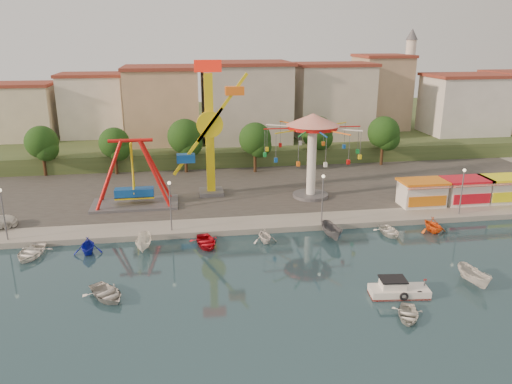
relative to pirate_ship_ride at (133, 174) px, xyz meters
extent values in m
plane|color=#143139|center=(12.32, -21.69, -4.39)|extent=(200.00, 200.00, 0.00)
cube|color=#9E998E|center=(12.32, 40.31, -4.09)|extent=(200.00, 100.00, 0.60)
cube|color=#4C4944|center=(12.32, 8.31, -3.79)|extent=(90.00, 28.00, 0.01)
cube|color=#384C26|center=(12.32, 45.31, -2.89)|extent=(200.00, 60.00, 3.00)
cube|color=#59595E|center=(0.00, 0.00, -3.64)|extent=(10.00, 5.00, 0.30)
cube|color=#124AA0|center=(0.00, 0.00, -2.19)|extent=(4.50, 1.40, 1.00)
cylinder|color=red|center=(0.00, 0.00, 4.01)|extent=(5.00, 0.40, 0.40)
cube|color=#59595E|center=(9.22, 3.01, -3.54)|extent=(3.00, 3.00, 0.50)
cube|color=yellow|center=(9.22, 3.01, 3.71)|extent=(1.00, 1.00, 15.00)
cube|color=red|center=(9.22, 3.01, 12.01)|extent=(3.20, 0.50, 1.40)
cylinder|color=yellow|center=(9.22, 2.21, 5.21)|extent=(3.20, 0.50, 3.20)
cube|color=yellow|center=(10.73, 2.01, 7.20)|extent=(6.32, 0.35, 8.18)
cube|color=orange|center=(12.23, 2.01, 9.19)|extent=(2.20, 1.20, 1.00)
cylinder|color=#59595E|center=(21.36, -0.03, -3.59)|extent=(4.40, 4.40, 0.40)
cylinder|color=white|center=(21.36, -0.03, 0.71)|extent=(1.10, 1.10, 9.00)
cylinder|color=red|center=(21.36, -0.03, 5.01)|extent=(6.00, 6.00, 0.50)
cone|color=red|center=(21.36, -0.03, 5.91)|extent=(6.40, 6.40, 1.40)
cube|color=white|center=(33.44, -5.19, -2.39)|extent=(5.00, 3.00, 2.80)
cube|color=orange|center=(33.44, -5.19, -0.84)|extent=(5.40, 3.40, 0.25)
cube|color=red|center=(33.44, -6.89, -1.19)|extent=(5.00, 0.77, 0.43)
cube|color=white|center=(38.98, -5.19, -2.39)|extent=(5.00, 3.00, 2.80)
cube|color=red|center=(38.98, -5.19, -0.84)|extent=(5.40, 3.40, 0.25)
cube|color=red|center=(38.98, -6.89, -1.19)|extent=(5.00, 0.77, 0.43)
cube|color=white|center=(43.89, -5.19, -2.39)|extent=(5.00, 3.00, 2.80)
cube|color=yellow|center=(43.89, -5.19, -0.84)|extent=(5.40, 3.40, 0.25)
cylinder|color=#59595E|center=(-11.68, -8.69, -1.29)|extent=(0.14, 0.14, 5.00)
cylinder|color=#59595E|center=(4.32, -8.69, -1.29)|extent=(0.14, 0.14, 5.00)
cylinder|color=#59595E|center=(20.32, -8.69, -1.29)|extent=(0.14, 0.14, 5.00)
cylinder|color=#59595E|center=(36.32, -8.69, -1.29)|extent=(0.14, 0.14, 5.00)
cylinder|color=#382314|center=(-13.68, 15.29, -2.00)|extent=(0.44, 0.44, 3.60)
sphere|color=black|center=(-13.68, 15.29, 1.10)|extent=(4.60, 4.60, 4.60)
cylinder|color=#382314|center=(-3.68, 14.55, -2.09)|extent=(0.44, 0.44, 3.40)
sphere|color=black|center=(-3.68, 14.55, 0.83)|extent=(4.35, 4.35, 4.35)
cylinder|color=#382314|center=(6.32, 14.12, -1.83)|extent=(0.44, 0.44, 3.92)
sphere|color=black|center=(6.32, 14.12, 1.54)|extent=(5.02, 5.02, 5.02)
cylinder|color=#382314|center=(16.32, 12.67, -1.96)|extent=(0.44, 0.44, 3.66)
sphere|color=black|center=(16.32, 12.67, 1.18)|extent=(4.68, 4.68, 4.68)
cylinder|color=#382314|center=(26.32, 15.66, -1.89)|extent=(0.44, 0.44, 3.80)
sphere|color=black|center=(26.32, 15.66, 1.37)|extent=(4.86, 4.86, 4.86)
cylinder|color=#382314|center=(36.32, 13.85, -1.91)|extent=(0.44, 0.44, 3.77)
sphere|color=black|center=(36.32, 13.85, 1.33)|extent=(4.83, 4.83, 4.83)
cube|color=beige|center=(-21.05, 24.37, 4.54)|extent=(9.26, 9.53, 11.87)
cube|color=silver|center=(-9.01, 29.69, 2.92)|extent=(12.33, 9.01, 8.63)
cube|color=tan|center=(4.13, 30.27, 4.22)|extent=(11.95, 9.28, 11.23)
cube|color=beige|center=(17.92, 27.11, 3.20)|extent=(12.59, 10.50, 9.20)
cube|color=beige|center=(31.39, 30.51, 3.22)|extent=(10.75, 9.23, 9.24)
cube|color=tan|center=(44.69, 28.64, 4.21)|extent=(12.77, 10.96, 11.21)
cube|color=silver|center=(56.47, 27.08, 4.78)|extent=(8.23, 8.98, 12.36)
cube|color=beige|center=(68.35, 32.02, 2.99)|extent=(11.59, 10.93, 8.76)
cylinder|color=silver|center=(48.32, 32.31, 6.61)|extent=(1.80, 1.80, 16.00)
cylinder|color=#59595E|center=(48.32, 32.31, 11.61)|extent=(2.80, 2.80, 0.30)
cone|color=#59595E|center=(48.32, 32.31, 15.61)|extent=(2.20, 2.20, 2.00)
cube|color=white|center=(22.31, -24.08, -4.12)|extent=(4.81, 2.27, 0.84)
cube|color=red|center=(22.31, -24.08, -4.32)|extent=(4.81, 2.27, 0.15)
cube|color=white|center=(21.76, -23.98, -3.42)|extent=(2.00, 1.59, 0.84)
cube|color=black|center=(21.76, -23.98, -2.95)|extent=(2.21, 1.80, 0.11)
torus|color=black|center=(22.31, -25.00, -3.98)|extent=(0.72, 0.26, 0.71)
torus|color=black|center=(23.61, -24.96, -3.98)|extent=(0.72, 0.26, 0.71)
imported|color=silver|center=(-0.70, -20.95, -3.98)|extent=(4.65, 4.95, 0.83)
imported|color=silver|center=(21.53, -27.38, -4.07)|extent=(3.33, 3.80, 0.66)
imported|color=silver|center=(29.25, -23.27, -3.68)|extent=(1.85, 3.86, 1.44)
imported|color=white|center=(-8.77, -11.89, -3.95)|extent=(3.78, 4.74, 0.88)
imported|color=#141DB4|center=(-3.54, -11.89, -3.59)|extent=(2.90, 3.28, 1.61)
imported|color=white|center=(1.69, -11.89, -3.69)|extent=(1.65, 3.74, 1.41)
imported|color=red|center=(7.65, -11.89, -3.98)|extent=(3.37, 4.33, 0.82)
imported|color=white|center=(13.55, -11.89, -3.67)|extent=(2.75, 3.07, 1.45)
imported|color=#5A5A5F|center=(20.49, -11.89, -3.65)|extent=(1.82, 4.00, 1.50)
imported|color=white|center=(26.71, -11.89, -4.03)|extent=(2.69, 3.64, 0.73)
imported|color=#FB5D16|center=(31.52, -11.89, -3.57)|extent=(3.03, 3.40, 1.64)
camera|label=1|loc=(5.60, -57.41, 15.52)|focal=35.00mm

